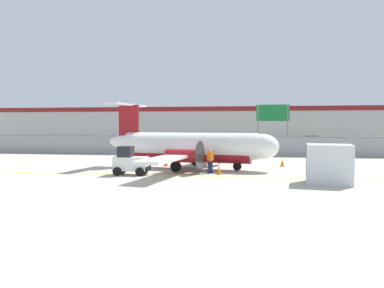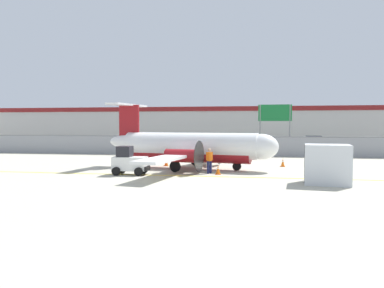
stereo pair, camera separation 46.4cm
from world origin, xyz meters
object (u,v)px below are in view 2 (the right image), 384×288
(baggage_tug, at_px, (129,162))
(parked_car_3, at_px, (313,141))
(ground_crew_worker, at_px, (209,159))
(commuter_airplane, at_px, (193,147))
(cargo_container, at_px, (327,164))
(traffic_cone_near_left, at_px, (218,170))
(traffic_cone_near_right, at_px, (166,162))
(parked_car_0, at_px, (133,141))
(highway_sign, at_px, (275,117))
(traffic_cone_far_left, at_px, (283,163))
(parked_car_2, at_px, (245,141))
(parked_car_1, at_px, (177,144))

(baggage_tug, height_order, parked_car_3, baggage_tug)
(ground_crew_worker, bearing_deg, commuter_airplane, -8.89)
(commuter_airplane, relative_size, cargo_container, 6.12)
(traffic_cone_near_left, xyz_separation_m, traffic_cone_near_right, (-4.61, 4.50, 0.00))
(commuter_airplane, distance_m, parked_car_3, 31.95)
(parked_car_0, bearing_deg, ground_crew_worker, -66.97)
(ground_crew_worker, bearing_deg, parked_car_0, -13.09)
(parked_car_0, height_order, highway_sign, highway_sign)
(traffic_cone_far_left, xyz_separation_m, parked_car_0, (-20.08, 23.27, 0.58))
(traffic_cone_far_left, bearing_deg, parked_car_0, 130.79)
(commuter_airplane, distance_m, cargo_container, 10.39)
(cargo_container, distance_m, parked_car_2, 34.95)
(traffic_cone_near_left, bearing_deg, traffic_cone_far_left, 50.12)
(traffic_cone_far_left, distance_m, parked_car_0, 30.74)
(baggage_tug, distance_m, parked_car_0, 31.34)
(parked_car_1, bearing_deg, parked_car_2, 55.26)
(ground_crew_worker, xyz_separation_m, parked_car_3, (11.32, 31.74, -0.06))
(traffic_cone_far_left, relative_size, parked_car_0, 0.15)
(parked_car_1, height_order, parked_car_3, same)
(parked_car_1, bearing_deg, traffic_cone_far_left, -51.52)
(commuter_airplane, height_order, traffic_cone_near_left, commuter_airplane)
(cargo_container, distance_m, traffic_cone_far_left, 8.68)
(parked_car_2, xyz_separation_m, highway_sign, (3.54, -14.16, 3.24))
(traffic_cone_far_left, distance_m, parked_car_3, 27.35)
(commuter_airplane, height_order, traffic_cone_far_left, commuter_airplane)
(highway_sign, bearing_deg, parked_car_2, 104.04)
(traffic_cone_near_right, distance_m, parked_car_0, 26.58)
(commuter_airplane, relative_size, traffic_cone_near_right, 25.06)
(parked_car_0, bearing_deg, traffic_cone_near_right, -70.44)
(ground_crew_worker, distance_m, traffic_cone_near_left, 0.97)
(commuter_airplane, xyz_separation_m, highway_sign, (6.72, 14.49, 2.54))
(parked_car_0, xyz_separation_m, parked_car_1, (8.51, -8.63, 0.00))
(cargo_container, xyz_separation_m, traffic_cone_near_left, (-6.36, 3.00, -0.79))
(traffic_cone_near_left, distance_m, parked_car_3, 33.85)
(cargo_container, xyz_separation_m, traffic_cone_far_left, (-1.80, 8.46, -0.79))
(traffic_cone_near_right, height_order, parked_car_0, parked_car_0)
(traffic_cone_near_right, height_order, traffic_cone_far_left, same)
(parked_car_0, relative_size, parked_car_1, 1.03)
(baggage_tug, bearing_deg, commuter_airplane, 46.09)
(cargo_container, relative_size, parked_car_0, 0.61)
(baggage_tug, bearing_deg, cargo_container, -10.68)
(parked_car_0, bearing_deg, commuter_airplane, -67.39)
(ground_crew_worker, height_order, traffic_cone_near_right, ground_crew_worker)
(ground_crew_worker, relative_size, traffic_cone_near_left, 2.66)
(baggage_tug, bearing_deg, ground_crew_worker, 13.93)
(commuter_airplane, height_order, parked_car_0, commuter_airplane)
(parked_car_2, distance_m, highway_sign, 14.95)
(parked_car_0, height_order, parked_car_3, same)
(baggage_tug, xyz_separation_m, traffic_cone_near_left, (5.78, 1.06, -0.54))
(traffic_cone_near_left, distance_m, parked_car_1, 21.29)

